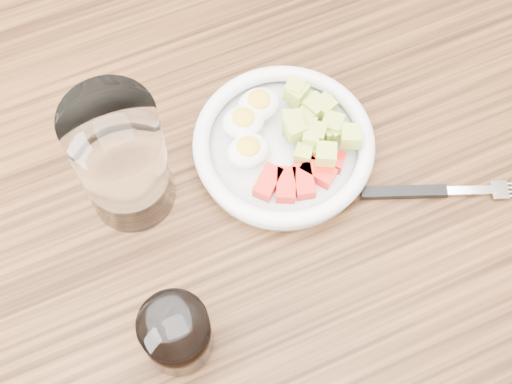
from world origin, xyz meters
TOP-DOWN VIEW (x-y plane):
  - ground at (0.00, 0.00)m, footprint 4.00×4.00m
  - dining_table at (0.00, 0.00)m, footprint 1.50×0.90m
  - bowl at (0.04, 0.06)m, footprint 0.20×0.20m
  - fork at (0.17, -0.05)m, footprint 0.19×0.09m
  - water_glass at (-0.13, 0.07)m, footprint 0.09×0.09m
  - coffee_glass at (-0.14, -0.10)m, footprint 0.07×0.07m

SIDE VIEW (x-z plane):
  - ground at x=0.00m, z-range 0.00..0.00m
  - dining_table at x=0.00m, z-range 0.28..1.05m
  - fork at x=0.17m, z-range 0.77..0.78m
  - bowl at x=0.04m, z-range 0.76..0.81m
  - coffee_glass at x=-0.14m, z-range 0.77..0.85m
  - water_glass at x=-0.13m, z-range 0.77..0.93m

